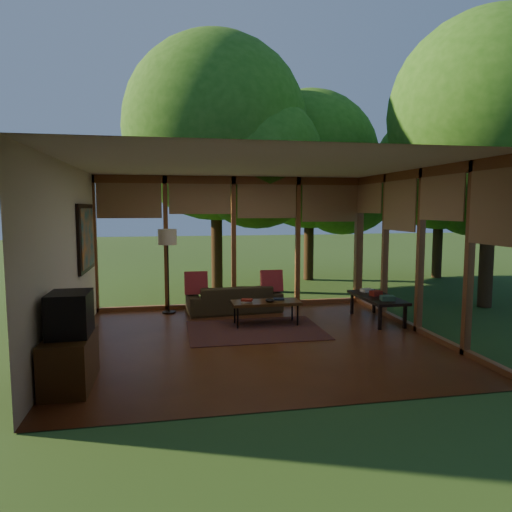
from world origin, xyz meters
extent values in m
plane|color=brown|center=(0.00, 0.00, 0.00)|extent=(5.50, 5.50, 0.00)
plane|color=silver|center=(0.00, 0.00, 2.70)|extent=(5.50, 5.50, 0.00)
cube|color=silver|center=(-2.75, 0.00, 1.35)|extent=(0.04, 5.00, 2.70)
cube|color=silver|center=(0.00, -2.50, 1.35)|extent=(5.50, 0.04, 2.70)
cube|color=brown|center=(0.00, 2.50, 1.35)|extent=(5.50, 0.12, 2.70)
cube|color=brown|center=(2.75, 0.00, 1.35)|extent=(0.12, 5.00, 2.70)
plane|color=#2D4D1D|center=(8.00, 8.00, -0.01)|extent=(40.00, 40.00, 0.00)
cylinder|color=#3B2615|center=(-0.14, 4.58, 2.57)|extent=(0.28, 0.28, 5.14)
sphere|color=#235714|center=(-0.14, 4.58, 4.00)|extent=(4.50, 4.50, 4.50)
cylinder|color=#3B2615|center=(2.63, 5.79, 2.19)|extent=(0.28, 0.28, 4.39)
sphere|color=#235714|center=(2.63, 5.79, 3.41)|extent=(3.87, 3.87, 3.87)
cylinder|color=#3B2615|center=(5.03, 1.51, 2.54)|extent=(0.28, 0.28, 5.08)
sphere|color=#235714|center=(5.03, 1.51, 3.95)|extent=(3.96, 3.96, 3.96)
cylinder|color=#3B2615|center=(6.26, 5.40, 2.02)|extent=(0.28, 0.28, 4.05)
sphere|color=#235714|center=(6.26, 5.40, 3.15)|extent=(3.44, 3.44, 3.44)
cube|color=brown|center=(0.09, 0.57, 0.01)|extent=(2.25, 1.59, 0.01)
imported|color=#39301C|center=(-0.07, 2.00, 0.27)|extent=(1.90, 0.88, 0.54)
cube|color=maroon|center=(-0.82, 1.95, 0.60)|extent=(0.44, 0.24, 0.46)
cube|color=maroon|center=(0.68, 1.95, 0.60)|extent=(0.43, 0.23, 0.45)
cube|color=beige|center=(-0.01, 0.84, 0.44)|extent=(0.19, 0.15, 0.03)
cube|color=maroon|center=(-0.01, 0.84, 0.47)|extent=(0.22, 0.20, 0.03)
cube|color=#161E32|center=(0.59, 0.97, 0.44)|extent=(0.21, 0.16, 0.03)
ellipsoid|color=black|center=(0.39, 0.79, 0.46)|extent=(0.16, 0.16, 0.07)
cube|color=#4B2E14|center=(-2.47, -1.40, 0.30)|extent=(0.50, 1.00, 0.60)
cube|color=black|center=(-2.45, -1.40, 0.85)|extent=(0.45, 0.55, 0.50)
cube|color=#365F4D|center=(2.40, 0.41, 0.50)|extent=(0.26, 0.20, 0.08)
cube|color=maroon|center=(2.40, 0.86, 0.50)|extent=(0.23, 0.19, 0.09)
cube|color=beige|center=(2.40, 1.26, 0.48)|extent=(0.25, 0.21, 0.06)
cylinder|color=black|center=(-1.35, 2.15, 0.01)|extent=(0.26, 0.26, 0.03)
cylinder|color=black|center=(-1.35, 2.15, 0.79)|extent=(0.03, 0.03, 1.52)
cylinder|color=beige|center=(-1.35, 2.15, 1.50)|extent=(0.36, 0.36, 0.30)
cube|color=#4B2E14|center=(0.34, 0.89, 0.40)|extent=(1.20, 0.50, 0.05)
cylinder|color=black|center=(-0.19, 0.71, 0.19)|extent=(0.03, 0.03, 0.38)
cylinder|color=black|center=(0.87, 0.71, 0.19)|extent=(0.03, 0.03, 0.38)
cylinder|color=black|center=(-0.19, 1.07, 0.19)|extent=(0.03, 0.03, 0.38)
cylinder|color=black|center=(0.87, 1.07, 0.19)|extent=(0.03, 0.03, 0.38)
cube|color=black|center=(2.40, 0.81, 0.43)|extent=(0.60, 1.40, 0.05)
cube|color=black|center=(2.17, 0.21, 0.20)|extent=(0.05, 0.05, 0.40)
cube|color=black|center=(2.63, 0.21, 0.20)|extent=(0.05, 0.05, 0.40)
cube|color=black|center=(2.17, 1.41, 0.20)|extent=(0.05, 0.05, 0.40)
cube|color=black|center=(2.63, 1.41, 0.20)|extent=(0.05, 0.05, 0.40)
cube|color=black|center=(-2.72, 1.40, 1.55)|extent=(0.05, 1.35, 1.15)
cube|color=#185670|center=(-2.69, 1.40, 1.55)|extent=(0.02, 1.20, 1.00)
camera|label=1|loc=(-1.32, -6.83, 2.06)|focal=32.00mm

